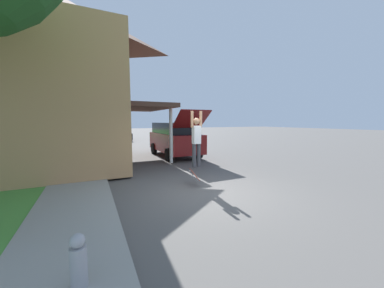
{
  "coord_description": "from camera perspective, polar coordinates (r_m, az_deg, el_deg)",
  "views": [
    {
      "loc": [
        -3.18,
        -5.52,
        2.14
      ],
      "look_at": [
        0.61,
        2.38,
        1.21
      ],
      "focal_mm": 20.0,
      "sensor_mm": 36.0,
      "label": 1
    }
  ],
  "objects": [
    {
      "name": "ground_plane",
      "position": [
        6.72,
        4.23,
        -12.52
      ],
      "size": [
        120.0,
        120.0,
        0.0
      ],
      "primitive_type": "plane",
      "color": "#54514F"
    },
    {
      "name": "sidewalk",
      "position": [
        11.72,
        -27.31,
        -4.89
      ],
      "size": [
        1.8,
        80.0,
        0.1
      ],
      "color": "gray",
      "rests_on": "ground_plane"
    },
    {
      "name": "lawn_tree_far",
      "position": [
        16.74,
        -32.34,
        12.2
      ],
      "size": [
        3.27,
        3.27,
        5.78
      ],
      "color": "brown",
      "rests_on": "lawn"
    },
    {
      "name": "suv_parked",
      "position": [
        13.18,
        -4.67,
        1.61
      ],
      "size": [
        2.07,
        5.37,
        2.7
      ],
      "color": "maroon",
      "rests_on": "ground_plane"
    },
    {
      "name": "car_down_street",
      "position": [
        25.24,
        -18.44,
        2.39
      ],
      "size": [
        1.94,
        4.45,
        1.33
      ],
      "color": "black",
      "rests_on": "ground_plane"
    },
    {
      "name": "skateboarder",
      "position": [
        7.08,
        1.19,
        1.47
      ],
      "size": [
        0.41,
        0.22,
        1.86
      ],
      "color": "#38383D",
      "rests_on": "ground_plane"
    },
    {
      "name": "skateboard",
      "position": [
        7.31,
        0.61,
        -8.13
      ],
      "size": [
        0.3,
        0.8,
        0.31
      ],
      "color": "#B73D23",
      "rests_on": "ground_plane"
    },
    {
      "name": "fire_hydrant",
      "position": [
        3.31,
        -28.03,
        -25.83
      ],
      "size": [
        0.2,
        0.2,
        0.68
      ],
      "color": "#99999E",
      "rests_on": "sidewalk"
    }
  ]
}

